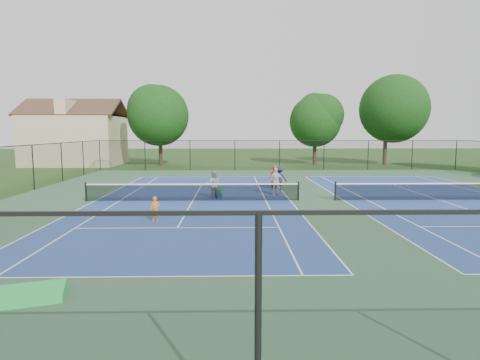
{
  "coord_description": "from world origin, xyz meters",
  "views": [
    {
      "loc": [
        -4.79,
        -22.27,
        3.88
      ],
      "look_at": [
        -4.36,
        -1.0,
        1.3
      ],
      "focal_mm": 30.0,
      "sensor_mm": 36.0,
      "label": 1
    }
  ],
  "objects_px": {
    "tree_back_a": "(160,112)",
    "tree_back_c": "(315,118)",
    "child_player": "(155,209)",
    "ball_hopper": "(218,189)",
    "bystander_a": "(276,181)",
    "bystander_c": "(275,176)",
    "tree_back_d": "(387,106)",
    "clapboard_house": "(76,138)",
    "ball_crate": "(218,196)",
    "bystander_b": "(279,178)",
    "instructor": "(214,185)"
  },
  "relations": [
    {
      "from": "tree_back_a",
      "to": "tree_back_c",
      "type": "relative_size",
      "value": 1.09
    },
    {
      "from": "child_player",
      "to": "ball_hopper",
      "type": "relative_size",
      "value": 2.56
    },
    {
      "from": "tree_back_c",
      "to": "bystander_a",
      "type": "xyz_separation_m",
      "value": [
        -7.1,
        -23.0,
        -4.64
      ]
    },
    {
      "from": "tree_back_c",
      "to": "tree_back_a",
      "type": "bearing_deg",
      "value": -176.82
    },
    {
      "from": "tree_back_c",
      "to": "bystander_c",
      "type": "distance_m",
      "value": 21.38
    },
    {
      "from": "tree_back_a",
      "to": "bystander_c",
      "type": "height_order",
      "value": "tree_back_a"
    },
    {
      "from": "child_player",
      "to": "tree_back_c",
      "type": "bearing_deg",
      "value": 71.22
    },
    {
      "from": "tree_back_d",
      "to": "bystander_c",
      "type": "relative_size",
      "value": 6.47
    },
    {
      "from": "clapboard_house",
      "to": "bystander_c",
      "type": "xyz_separation_m",
      "value": [
        21.2,
        -19.73,
        -2.29
      ]
    },
    {
      "from": "clapboard_house",
      "to": "ball_hopper",
      "type": "bearing_deg",
      "value": -54.16
    },
    {
      "from": "tree_back_c",
      "to": "bystander_c",
      "type": "bearing_deg",
      "value": -109.02
    },
    {
      "from": "clapboard_house",
      "to": "ball_hopper",
      "type": "xyz_separation_m",
      "value": [
        17.4,
        -24.1,
        -2.57
      ]
    },
    {
      "from": "clapboard_house",
      "to": "bystander_a",
      "type": "xyz_separation_m",
      "value": [
        20.9,
        -23.0,
        -2.25
      ]
    },
    {
      "from": "tree_back_d",
      "to": "bystander_a",
      "type": "bearing_deg",
      "value": -124.46
    },
    {
      "from": "bystander_c",
      "to": "ball_crate",
      "type": "distance_m",
      "value": 5.83
    },
    {
      "from": "bystander_a",
      "to": "tree_back_d",
      "type": "bearing_deg",
      "value": -132.85
    },
    {
      "from": "tree_back_c",
      "to": "tree_back_d",
      "type": "relative_size",
      "value": 0.81
    },
    {
      "from": "bystander_c",
      "to": "tree_back_a",
      "type": "bearing_deg",
      "value": -61.09
    },
    {
      "from": "tree_back_a",
      "to": "tree_back_d",
      "type": "distance_m",
      "value": 26.01
    },
    {
      "from": "tree_back_d",
      "to": "bystander_b",
      "type": "height_order",
      "value": "tree_back_d"
    },
    {
      "from": "tree_back_c",
      "to": "bystander_a",
      "type": "bearing_deg",
      "value": -107.15
    },
    {
      "from": "child_player",
      "to": "tree_back_d",
      "type": "bearing_deg",
      "value": 58.82
    },
    {
      "from": "tree_back_a",
      "to": "ball_crate",
      "type": "relative_size",
      "value": 23.81
    },
    {
      "from": "tree_back_a",
      "to": "instructor",
      "type": "relative_size",
      "value": 5.58
    },
    {
      "from": "tree_back_c",
      "to": "bystander_a",
      "type": "distance_m",
      "value": 24.52
    },
    {
      "from": "bystander_b",
      "to": "clapboard_house",
      "type": "bearing_deg",
      "value": -41.23
    },
    {
      "from": "tree_back_a",
      "to": "bystander_b",
      "type": "relative_size",
      "value": 5.83
    },
    {
      "from": "instructor",
      "to": "bystander_a",
      "type": "xyz_separation_m",
      "value": [
        3.77,
        1.2,
        0.03
      ]
    },
    {
      "from": "bystander_b",
      "to": "ball_hopper",
      "type": "relative_size",
      "value": 3.68
    },
    {
      "from": "instructor",
      "to": "bystander_c",
      "type": "xyz_separation_m",
      "value": [
        4.07,
        4.47,
        -0.02
      ]
    },
    {
      "from": "ball_crate",
      "to": "ball_hopper",
      "type": "xyz_separation_m",
      "value": [
        0.0,
        0.0,
        0.37
      ]
    },
    {
      "from": "instructor",
      "to": "ball_crate",
      "type": "height_order",
      "value": "instructor"
    },
    {
      "from": "tree_back_d",
      "to": "ball_hopper",
      "type": "bearing_deg",
      "value": -128.83
    },
    {
      "from": "clapboard_house",
      "to": "bystander_b",
      "type": "bearing_deg",
      "value": -44.26
    },
    {
      "from": "tree_back_d",
      "to": "ball_hopper",
      "type": "relative_size",
      "value": 24.28
    },
    {
      "from": "child_player",
      "to": "bystander_b",
      "type": "distance_m",
      "value": 11.39
    },
    {
      "from": "tree_back_a",
      "to": "clapboard_house",
      "type": "bearing_deg",
      "value": 174.29
    },
    {
      "from": "tree_back_d",
      "to": "bystander_a",
      "type": "distance_m",
      "value": 27.35
    },
    {
      "from": "bystander_b",
      "to": "ball_crate",
      "type": "xyz_separation_m",
      "value": [
        -3.96,
        -3.28,
        -0.63
      ]
    },
    {
      "from": "bystander_b",
      "to": "bystander_c",
      "type": "distance_m",
      "value": 1.1
    },
    {
      "from": "tree_back_c",
      "to": "instructor",
      "type": "distance_m",
      "value": 26.93
    },
    {
      "from": "clapboard_house",
      "to": "bystander_a",
      "type": "height_order",
      "value": "clapboard_house"
    },
    {
      "from": "bystander_a",
      "to": "child_player",
      "type": "bearing_deg",
      "value": 41.61
    },
    {
      "from": "bystander_c",
      "to": "ball_crate",
      "type": "height_order",
      "value": "bystander_c"
    },
    {
      "from": "clapboard_house",
      "to": "ball_crate",
      "type": "height_order",
      "value": "clapboard_house"
    },
    {
      "from": "child_player",
      "to": "bystander_a",
      "type": "distance_m",
      "value": 9.37
    },
    {
      "from": "bystander_c",
      "to": "ball_hopper",
      "type": "bearing_deg",
      "value": 47.08
    },
    {
      "from": "bystander_a",
      "to": "bystander_c",
      "type": "distance_m",
      "value": 3.29
    },
    {
      "from": "bystander_b",
      "to": "tree_back_a",
      "type": "bearing_deg",
      "value": -57.14
    },
    {
      "from": "child_player",
      "to": "bystander_a",
      "type": "relative_size",
      "value": 0.65
    }
  ]
}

